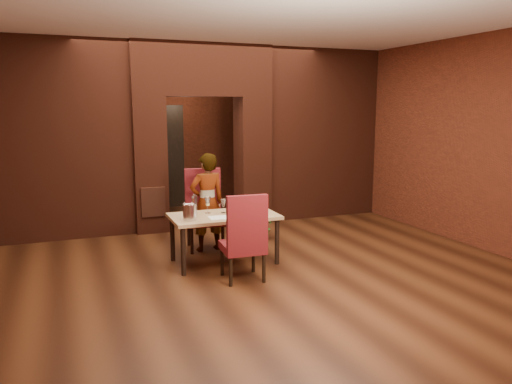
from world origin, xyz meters
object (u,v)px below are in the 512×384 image
(person_seated, at_px, (207,202))
(wine_glass_a, at_px, (208,205))
(chair_near, at_px, (242,236))
(water_bottle, at_px, (195,205))
(chair_far, at_px, (205,210))
(wine_glass_b, at_px, (223,206))
(wine_bucket, at_px, (190,212))
(dining_table, at_px, (224,239))
(potted_plant, at_px, (263,226))
(wine_glass_c, at_px, (235,206))

(person_seated, distance_m, wine_glass_a, 0.52)
(chair_near, xyz_separation_m, wine_glass_a, (-0.18, 0.89, 0.24))
(chair_near, relative_size, water_bottle, 3.65)
(chair_far, bearing_deg, water_bottle, -107.67)
(chair_far, relative_size, wine_glass_b, 6.24)
(person_seated, distance_m, wine_bucket, 0.95)
(wine_bucket, xyz_separation_m, water_bottle, (0.12, 0.21, 0.04))
(dining_table, bearing_deg, wine_glass_a, 137.55)
(chair_far, bearing_deg, wine_glass_b, -74.01)
(person_seated, relative_size, wine_glass_a, 6.42)
(dining_table, xyz_separation_m, wine_glass_b, (0.03, 0.11, 0.43))
(dining_table, relative_size, chair_near, 1.31)
(potted_plant, bearing_deg, wine_glass_c, -130.64)
(dining_table, height_order, potted_plant, dining_table)
(dining_table, distance_m, water_bottle, 0.63)
(dining_table, bearing_deg, chair_near, -89.16)
(chair_near, xyz_separation_m, wine_bucket, (-0.52, 0.57, 0.23))
(chair_near, distance_m, wine_glass_a, 0.94)
(wine_glass_b, bearing_deg, chair_far, 97.72)
(dining_table, distance_m, wine_glass_c, 0.47)
(chair_far, height_order, wine_bucket, chair_far)
(wine_glass_b, xyz_separation_m, wine_bucket, (-0.54, -0.27, 0.01))
(person_seated, bearing_deg, wine_glass_c, 103.05)
(wine_glass_c, xyz_separation_m, water_bottle, (-0.56, 0.03, 0.05))
(chair_near, bearing_deg, water_bottle, -59.34)
(chair_far, distance_m, potted_plant, 1.12)
(potted_plant, bearing_deg, wine_bucket, -143.10)
(chair_far, height_order, wine_glass_c, chair_far)
(person_seated, relative_size, potted_plant, 3.55)
(chair_near, height_order, wine_glass_a, chair_near)
(chair_near, bearing_deg, wine_glass_c, -98.94)
(wine_glass_b, relative_size, water_bottle, 0.64)
(chair_near, height_order, person_seated, person_seated)
(wine_glass_b, relative_size, wine_glass_c, 0.96)
(dining_table, height_order, water_bottle, water_bottle)
(dining_table, relative_size, wine_glass_b, 7.50)
(person_seated, xyz_separation_m, potted_plant, (1.01, 0.29, -0.53))
(water_bottle, bearing_deg, person_seated, 60.24)
(wine_glass_a, relative_size, potted_plant, 0.55)
(chair_far, xyz_separation_m, wine_bucket, (-0.46, -0.90, 0.18))
(wine_glass_b, relative_size, potted_plant, 0.47)
(person_seated, distance_m, potted_plant, 1.18)
(dining_table, distance_m, chair_far, 0.79)
(dining_table, bearing_deg, wine_glass_b, 76.91)
(chair_near, bearing_deg, wine_bucket, -43.87)
(person_seated, height_order, wine_glass_c, person_seated)
(chair_far, bearing_deg, wine_glass_c, -64.02)
(wine_glass_a, bearing_deg, chair_far, 78.28)
(wine_glass_a, height_order, potted_plant, wine_glass_a)
(wine_glass_c, bearing_deg, person_seated, 108.54)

